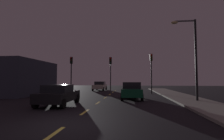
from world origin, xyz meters
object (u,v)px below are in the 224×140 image
object	(u,v)px
car_oncoming_far	(100,86)
traffic_signal_center	(111,68)
traffic_signal_left	(71,68)
street_lamp_right	(192,51)
traffic_signal_right	(151,66)
car_adjacent_lane	(59,95)
car_stopped_ahead	(132,91)

from	to	relation	value
car_oncoming_far	traffic_signal_center	bearing A→B (deg)	-68.70
traffic_signal_left	street_lamp_right	size ratio (longest dim) A/B	0.72
car_oncoming_far	street_lamp_right	bearing A→B (deg)	-54.78
traffic_signal_center	car_oncoming_far	distance (m)	7.67
traffic_signal_right	car_adjacent_lane	world-z (taller)	traffic_signal_right
car_stopped_ahead	car_oncoming_far	bearing A→B (deg)	112.52
car_oncoming_far	street_lamp_right	size ratio (longest dim) A/B	0.65
street_lamp_right	car_stopped_ahead	bearing A→B (deg)	162.17
traffic_signal_left	car_stopped_ahead	xyz separation A→B (m)	(8.00, -6.10, -2.62)
car_adjacent_lane	car_oncoming_far	distance (m)	17.07
car_adjacent_lane	car_oncoming_far	xyz separation A→B (m)	(-0.16, 17.06, 0.02)
car_adjacent_lane	street_lamp_right	world-z (taller)	street_lamp_right
traffic_signal_right	car_adjacent_lane	bearing A→B (deg)	-126.66
traffic_signal_center	car_oncoming_far	world-z (taller)	traffic_signal_center
traffic_signal_left	traffic_signal_center	xyz separation A→B (m)	(5.30, -0.00, -0.07)
car_adjacent_lane	traffic_signal_right	bearing A→B (deg)	53.34
street_lamp_right	traffic_signal_right	bearing A→B (deg)	106.74
car_adjacent_lane	street_lamp_right	distance (m)	10.87
traffic_signal_right	car_stopped_ahead	bearing A→B (deg)	-112.55
traffic_signal_left	street_lamp_right	bearing A→B (deg)	-30.81
traffic_signal_left	street_lamp_right	xyz separation A→B (m)	(12.83, -7.66, 0.68)
traffic_signal_left	traffic_signal_right	xyz separation A→B (m)	(10.53, 0.00, 0.15)
traffic_signal_center	car_adjacent_lane	bearing A→B (deg)	-103.41
car_adjacent_lane	car_oncoming_far	world-z (taller)	car_oncoming_far
traffic_signal_center	car_stopped_ahead	xyz separation A→B (m)	(2.70, -6.10, -2.55)
street_lamp_right	traffic_signal_left	bearing A→B (deg)	149.19
traffic_signal_right	street_lamp_right	size ratio (longest dim) A/B	0.76
traffic_signal_center	traffic_signal_right	distance (m)	5.23
car_oncoming_far	street_lamp_right	xyz separation A→B (m)	(10.15, -14.39, 3.32)
traffic_signal_right	street_lamp_right	xyz separation A→B (m)	(2.30, -7.66, 0.53)
car_oncoming_far	traffic_signal_right	bearing A→B (deg)	-40.60
traffic_signal_center	street_lamp_right	bearing A→B (deg)	-45.47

